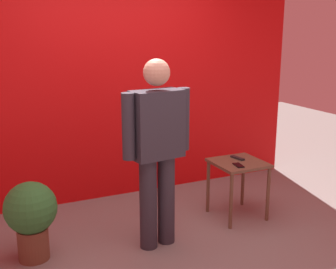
# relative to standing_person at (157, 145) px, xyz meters

# --- Properties ---
(ground_plane) EXTENTS (12.00, 12.00, 0.00)m
(ground_plane) POSITION_rel_standing_person_xyz_m (0.09, -0.29, -0.94)
(ground_plane) COLOR gray
(back_wall_red) EXTENTS (4.52, 0.12, 2.98)m
(back_wall_red) POSITION_rel_standing_person_xyz_m (0.09, 1.35, 0.55)
(back_wall_red) COLOR red
(back_wall_red) RESTS_ON ground_plane
(standing_person) EXTENTS (0.67, 0.29, 1.68)m
(standing_person) POSITION_rel_standing_person_xyz_m (0.00, 0.00, 0.00)
(standing_person) COLOR #2D2D38
(standing_person) RESTS_ON ground_plane
(side_table) EXTENTS (0.50, 0.50, 0.60)m
(side_table) POSITION_rel_standing_person_xyz_m (0.99, 0.21, -0.44)
(side_table) COLOR brown
(side_table) RESTS_ON ground_plane
(cell_phone) EXTENTS (0.09, 0.15, 0.01)m
(cell_phone) POSITION_rel_standing_person_xyz_m (0.92, 0.10, -0.34)
(cell_phone) COLOR black
(cell_phone) RESTS_ON side_table
(tv_remote) EXTENTS (0.07, 0.18, 0.02)m
(tv_remote) POSITION_rel_standing_person_xyz_m (1.04, 0.29, -0.33)
(tv_remote) COLOR black
(tv_remote) RESTS_ON side_table
(potted_plant) EXTENTS (0.44, 0.44, 0.69)m
(potted_plant) POSITION_rel_standing_person_xyz_m (-1.06, 0.21, -0.53)
(potted_plant) COLOR brown
(potted_plant) RESTS_ON ground_plane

